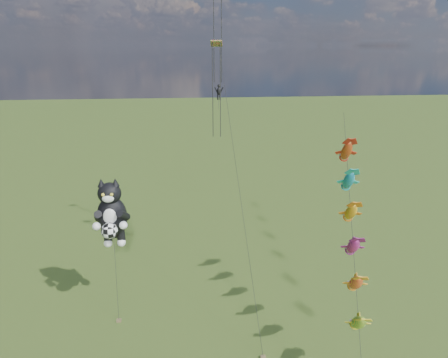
{
  "coord_description": "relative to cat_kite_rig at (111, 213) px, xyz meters",
  "views": [
    {
      "loc": [
        2.55,
        -21.19,
        22.08
      ],
      "look_at": [
        5.66,
        11.58,
        10.34
      ],
      "focal_mm": 30.0,
      "sensor_mm": 36.0,
      "label": 1
    }
  ],
  "objects": [
    {
      "name": "fish_windsock_rig",
      "position": [
        18.35,
        -5.84,
        0.59
      ],
      "size": [
        3.37,
        15.67,
        16.8
      ],
      "rotation": [
        0.0,
        0.0,
        0.13
      ],
      "color": "brown",
      "rests_on": "ground"
    },
    {
      "name": "parafoil_rig",
      "position": [
        9.72,
        6.69,
        10.69
      ],
      "size": [
        3.02,
        17.38,
        27.63
      ],
      "rotation": [
        0.0,
        0.0,
        0.2
      ],
      "color": "brown",
      "rests_on": "ground"
    },
    {
      "name": "cat_kite_rig",
      "position": [
        0.0,
        0.0,
        0.0
      ],
      "size": [
        2.83,
        4.27,
        11.9
      ],
      "rotation": [
        0.0,
        0.0,
        0.09
      ],
      "color": "brown",
      "rests_on": "ground"
    }
  ]
}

